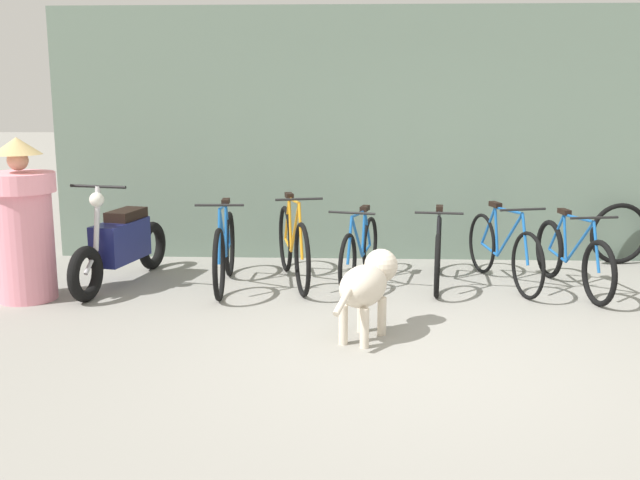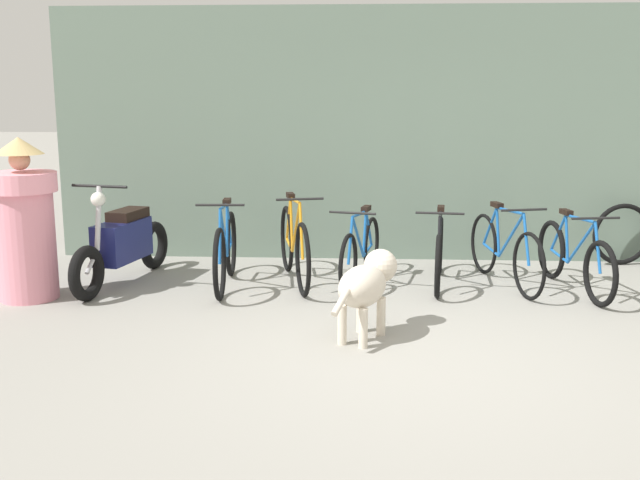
{
  "view_description": "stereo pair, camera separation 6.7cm",
  "coord_description": "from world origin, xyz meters",
  "px_view_note": "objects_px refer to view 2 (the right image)",
  "views": [
    {
      "loc": [
        -0.49,
        -5.26,
        1.93
      ],
      "look_at": [
        -0.77,
        1.14,
        0.65
      ],
      "focal_mm": 42.0,
      "sensor_mm": 36.0,
      "label": 1
    },
    {
      "loc": [
        -0.43,
        -5.26,
        1.93
      ],
      "look_at": [
        -0.77,
        1.14,
        0.65
      ],
      "focal_mm": 42.0,
      "sensor_mm": 36.0,
      "label": 2
    }
  ],
  "objects_px": {
    "bicycle_0": "(226,251)",
    "spare_tire_right": "(622,234)",
    "bicycle_1": "(294,246)",
    "bicycle_2": "(361,251)",
    "bicycle_3": "(439,253)",
    "bicycle_4": "(505,251)",
    "stray_dog": "(367,283)",
    "bicycle_5": "(574,258)",
    "person_in_robes": "(24,221)",
    "motorcycle": "(122,245)"
  },
  "relations": [
    {
      "from": "bicycle_4",
      "to": "bicycle_5",
      "type": "xyz_separation_m",
      "value": [
        0.63,
        -0.2,
        -0.02
      ]
    },
    {
      "from": "bicycle_1",
      "to": "stray_dog",
      "type": "xyz_separation_m",
      "value": [
        0.72,
        -1.68,
        0.06
      ]
    },
    {
      "from": "bicycle_3",
      "to": "bicycle_4",
      "type": "distance_m",
      "value": 0.65
    },
    {
      "from": "bicycle_0",
      "to": "bicycle_2",
      "type": "distance_m",
      "value": 1.36
    },
    {
      "from": "bicycle_0",
      "to": "bicycle_5",
      "type": "relative_size",
      "value": 0.99
    },
    {
      "from": "motorcycle",
      "to": "bicycle_4",
      "type": "bearing_deg",
      "value": 103.83
    },
    {
      "from": "bicycle_2",
      "to": "spare_tire_right",
      "type": "height_order",
      "value": "bicycle_2"
    },
    {
      "from": "bicycle_0",
      "to": "bicycle_2",
      "type": "relative_size",
      "value": 1.06
    },
    {
      "from": "bicycle_0",
      "to": "motorcycle",
      "type": "relative_size",
      "value": 0.89
    },
    {
      "from": "bicycle_2",
      "to": "bicycle_0",
      "type": "bearing_deg",
      "value": -66.67
    },
    {
      "from": "motorcycle",
      "to": "person_in_robes",
      "type": "height_order",
      "value": "person_in_robes"
    },
    {
      "from": "bicycle_1",
      "to": "motorcycle",
      "type": "height_order",
      "value": "motorcycle"
    },
    {
      "from": "bicycle_5",
      "to": "bicycle_2",
      "type": "bearing_deg",
      "value": -105.38
    },
    {
      "from": "bicycle_0",
      "to": "bicycle_1",
      "type": "xyz_separation_m",
      "value": [
        0.67,
        0.2,
        0.02
      ]
    },
    {
      "from": "bicycle_5",
      "to": "motorcycle",
      "type": "bearing_deg",
      "value": -100.47
    },
    {
      "from": "bicycle_0",
      "to": "stray_dog",
      "type": "bearing_deg",
      "value": 39.91
    },
    {
      "from": "bicycle_0",
      "to": "spare_tire_right",
      "type": "relative_size",
      "value": 2.35
    },
    {
      "from": "stray_dog",
      "to": "person_in_robes",
      "type": "height_order",
      "value": "person_in_robes"
    },
    {
      "from": "bicycle_3",
      "to": "person_in_robes",
      "type": "height_order",
      "value": "person_in_robes"
    },
    {
      "from": "motorcycle",
      "to": "spare_tire_right",
      "type": "bearing_deg",
      "value": 113.66
    },
    {
      "from": "bicycle_1",
      "to": "bicycle_2",
      "type": "xyz_separation_m",
      "value": [
        0.67,
        0.02,
        -0.05
      ]
    },
    {
      "from": "bicycle_3",
      "to": "motorcycle",
      "type": "relative_size",
      "value": 0.86
    },
    {
      "from": "bicycle_3",
      "to": "stray_dog",
      "type": "distance_m",
      "value": 1.85
    },
    {
      "from": "bicycle_1",
      "to": "bicycle_4",
      "type": "bearing_deg",
      "value": 76.41
    },
    {
      "from": "bicycle_1",
      "to": "bicycle_4",
      "type": "relative_size",
      "value": 1.03
    },
    {
      "from": "bicycle_2",
      "to": "bicycle_5",
      "type": "relative_size",
      "value": 0.93
    },
    {
      "from": "bicycle_3",
      "to": "bicycle_4",
      "type": "bearing_deg",
      "value": 97.28
    },
    {
      "from": "bicycle_1",
      "to": "motorcycle",
      "type": "relative_size",
      "value": 0.93
    },
    {
      "from": "bicycle_3",
      "to": "spare_tire_right",
      "type": "bearing_deg",
      "value": 121.86
    },
    {
      "from": "motorcycle",
      "to": "bicycle_3",
      "type": "bearing_deg",
      "value": 104.21
    },
    {
      "from": "bicycle_1",
      "to": "bicycle_4",
      "type": "distance_m",
      "value": 2.12
    },
    {
      "from": "stray_dog",
      "to": "bicycle_5",
      "type": "bearing_deg",
      "value": -28.97
    },
    {
      "from": "person_in_robes",
      "to": "spare_tire_right",
      "type": "xyz_separation_m",
      "value": [
        6.06,
        1.72,
        -0.4
      ]
    },
    {
      "from": "person_in_robes",
      "to": "stray_dog",
      "type": "bearing_deg",
      "value": 120.15
    },
    {
      "from": "stray_dog",
      "to": "bicycle_3",
      "type": "bearing_deg",
      "value": 0.93
    },
    {
      "from": "bicycle_2",
      "to": "stray_dog",
      "type": "bearing_deg",
      "value": 15.57
    },
    {
      "from": "bicycle_4",
      "to": "spare_tire_right",
      "type": "relative_size",
      "value": 2.38
    },
    {
      "from": "bicycle_4",
      "to": "spare_tire_right",
      "type": "bearing_deg",
      "value": 109.51
    },
    {
      "from": "bicycle_0",
      "to": "motorcycle",
      "type": "distance_m",
      "value": 1.07
    },
    {
      "from": "bicycle_3",
      "to": "motorcycle",
      "type": "distance_m",
      "value": 3.2
    },
    {
      "from": "motorcycle",
      "to": "bicycle_0",
      "type": "bearing_deg",
      "value": 97.67
    },
    {
      "from": "bicycle_5",
      "to": "person_in_robes",
      "type": "xyz_separation_m",
      "value": [
        -5.2,
        -0.54,
        0.42
      ]
    },
    {
      "from": "motorcycle",
      "to": "spare_tire_right",
      "type": "distance_m",
      "value": 5.46
    },
    {
      "from": "person_in_robes",
      "to": "bicycle_4",
      "type": "bearing_deg",
      "value": 145.99
    },
    {
      "from": "bicycle_3",
      "to": "bicycle_4",
      "type": "xyz_separation_m",
      "value": [
        0.65,
        0.0,
        0.02
      ]
    },
    {
      "from": "bicycle_2",
      "to": "spare_tire_right",
      "type": "bearing_deg",
      "value": 122.28
    },
    {
      "from": "bicycle_0",
      "to": "bicycle_3",
      "type": "bearing_deg",
      "value": 92.22
    },
    {
      "from": "bicycle_5",
      "to": "spare_tire_right",
      "type": "distance_m",
      "value": 1.46
    },
    {
      "from": "bicycle_2",
      "to": "stray_dog",
      "type": "distance_m",
      "value": 1.7
    },
    {
      "from": "bicycle_4",
      "to": "stray_dog",
      "type": "xyz_separation_m",
      "value": [
        -1.4,
        -1.69,
        0.09
      ]
    }
  ]
}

